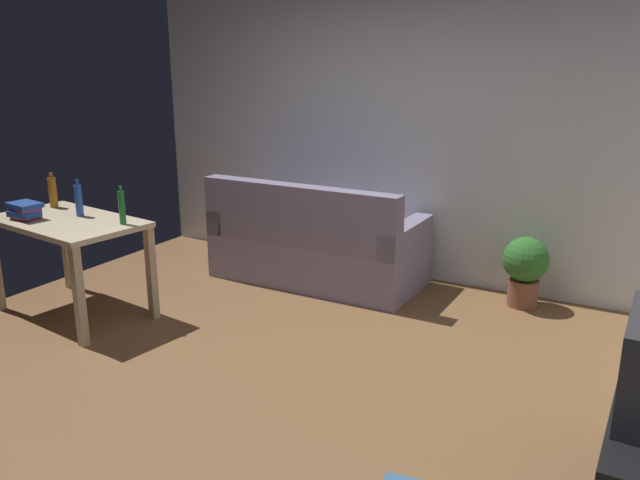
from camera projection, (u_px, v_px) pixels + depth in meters
ground_plane at (269, 369)px, 4.19m from camera, size 5.20×4.40×0.02m
wall_rear at (405, 126)px, 5.66m from camera, size 5.20×0.10×2.70m
couch at (315, 248)px, 5.70m from camera, size 1.82×0.84×0.92m
desk at (68, 233)px, 4.89m from camera, size 1.28×0.85×0.76m
potted_plant at (525, 267)px, 5.13m from camera, size 0.36×0.36×0.57m
bottle_amber at (53, 192)px, 5.21m from camera, size 0.07×0.07×0.28m
bottle_blue at (79, 200)px, 4.92m from camera, size 0.06×0.06×0.28m
bottle_green at (122, 207)px, 4.69m from camera, size 0.05×0.05×0.28m
book_stack at (25, 210)px, 4.84m from camera, size 0.27×0.21×0.13m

